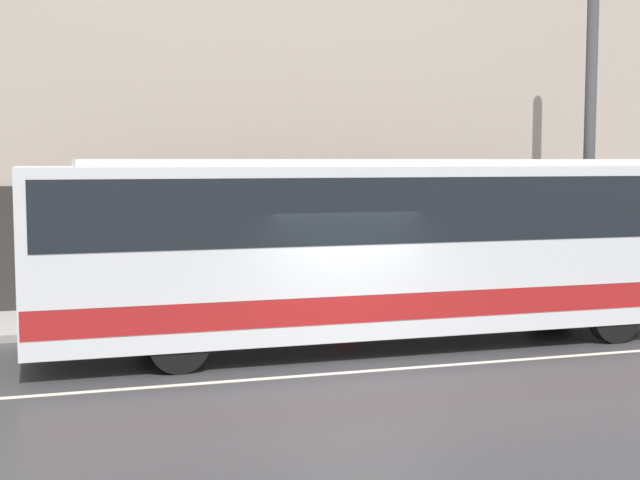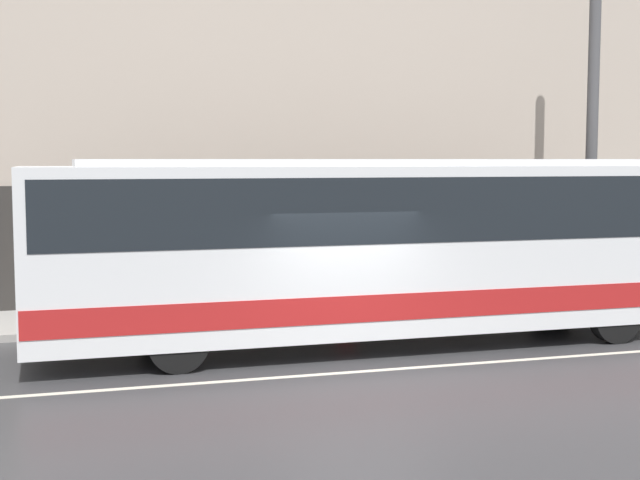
# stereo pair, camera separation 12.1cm
# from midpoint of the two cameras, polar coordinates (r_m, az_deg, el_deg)

# --- Properties ---
(ground_plane) EXTENTS (60.00, 60.00, 0.00)m
(ground_plane) POSITION_cam_midpoint_polar(r_m,az_deg,el_deg) (14.29, 2.30, -8.43)
(ground_plane) COLOR #38383A
(sidewalk) EXTENTS (60.00, 2.83, 0.14)m
(sidewalk) POSITION_cam_midpoint_polar(r_m,az_deg,el_deg) (19.36, -3.07, -4.61)
(sidewalk) COLOR #A09E99
(sidewalk) RESTS_ON ground_plane
(building_facade) EXTENTS (60.00, 0.35, 12.05)m
(building_facade) POSITION_cam_midpoint_polar(r_m,az_deg,el_deg) (20.74, -4.22, 11.97)
(building_facade) COLOR #B7A899
(building_facade) RESTS_ON ground_plane
(lane_stripe) EXTENTS (54.00, 0.14, 0.01)m
(lane_stripe) POSITION_cam_midpoint_polar(r_m,az_deg,el_deg) (14.29, 2.30, -8.41)
(lane_stripe) COLOR beige
(lane_stripe) RESTS_ON ground_plane
(transit_bus) EXTENTS (12.01, 2.53, 3.37)m
(transit_bus) POSITION_cam_midpoint_polar(r_m,az_deg,el_deg) (16.01, 2.99, -0.07)
(transit_bus) COLOR white
(transit_bus) RESTS_ON ground_plane
(utility_pole_near) EXTENTS (0.26, 0.26, 8.21)m
(utility_pole_near) POSITION_cam_midpoint_polar(r_m,az_deg,el_deg) (21.27, 16.74, 7.35)
(utility_pole_near) COLOR #4C4C4F
(utility_pole_near) RESTS_ON sidewalk
(pedestrian_waiting) EXTENTS (0.36, 0.36, 1.73)m
(pedestrian_waiting) POSITION_cam_midpoint_polar(r_m,az_deg,el_deg) (19.95, 1.33, -1.75)
(pedestrian_waiting) COLOR maroon
(pedestrian_waiting) RESTS_ON sidewalk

